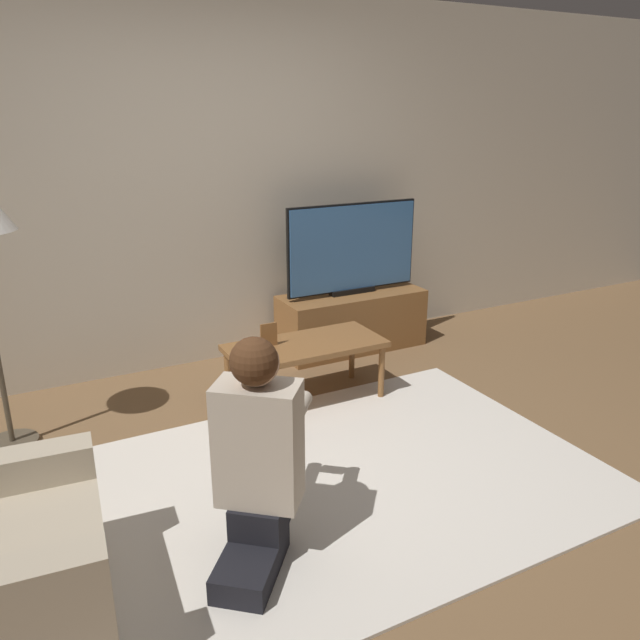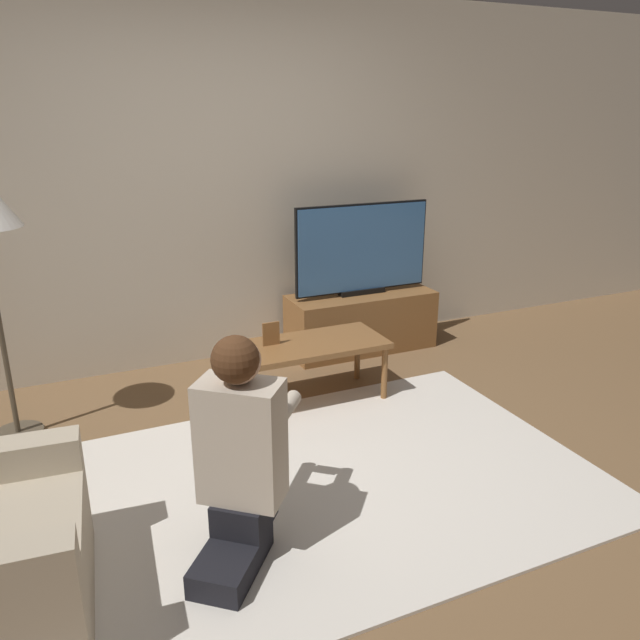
# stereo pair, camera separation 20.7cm
# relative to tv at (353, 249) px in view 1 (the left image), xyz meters

# --- Properties ---
(ground_plane) EXTENTS (10.00, 10.00, 0.00)m
(ground_plane) POSITION_rel_tv_xyz_m (-1.08, -1.61, -0.81)
(ground_plane) COLOR brown
(wall_back) EXTENTS (10.00, 0.06, 2.60)m
(wall_back) POSITION_rel_tv_xyz_m (-1.08, 0.32, 0.49)
(wall_back) COLOR beige
(wall_back) RESTS_ON ground_plane
(rug) EXTENTS (2.82, 1.85, 0.02)m
(rug) POSITION_rel_tv_xyz_m (-1.08, -1.61, -0.80)
(rug) COLOR silver
(rug) RESTS_ON ground_plane
(tv_stand) EXTENTS (1.14, 0.43, 0.45)m
(tv_stand) POSITION_rel_tv_xyz_m (0.00, -0.00, -0.58)
(tv_stand) COLOR brown
(tv_stand) RESTS_ON ground_plane
(tv) EXTENTS (1.09, 0.08, 0.69)m
(tv) POSITION_rel_tv_xyz_m (0.00, 0.00, 0.00)
(tv) COLOR black
(tv) RESTS_ON tv_stand
(coffee_table) EXTENTS (1.00, 0.46, 0.41)m
(coffee_table) POSITION_rel_tv_xyz_m (-0.75, -0.70, -0.44)
(coffee_table) COLOR brown
(coffee_table) RESTS_ON ground_plane
(person_kneeling) EXTENTS (0.67, 0.74, 0.98)m
(person_kneeling) POSITION_rel_tv_xyz_m (-1.57, -1.93, -0.31)
(person_kneeling) COLOR black
(person_kneeling) RESTS_ON rug
(picture_frame) EXTENTS (0.11, 0.01, 0.15)m
(picture_frame) POSITION_rel_tv_xyz_m (-0.97, -0.64, -0.32)
(picture_frame) COLOR brown
(picture_frame) RESTS_ON coffee_table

